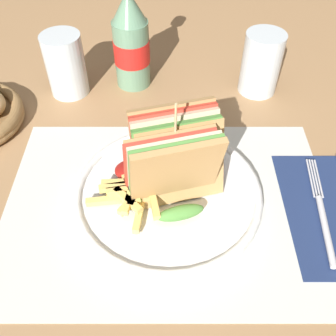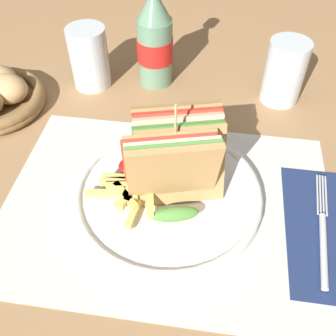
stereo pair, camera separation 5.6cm
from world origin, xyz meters
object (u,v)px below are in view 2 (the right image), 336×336
at_px(plate_main, 166,192).
at_px(club_sandwich, 175,163).
at_px(fork, 323,237).
at_px(glass_near, 284,75).
at_px(coke_bottle_near, 155,40).
at_px(glass_far, 90,61).

xyz_separation_m(plate_main, club_sandwich, (0.01, -0.00, 0.06)).
bearing_deg(plate_main, club_sandwich, -5.11).
bearing_deg(fork, club_sandwich, 173.19).
bearing_deg(glass_near, club_sandwich, -121.08).
bearing_deg(plate_main, fork, -11.68).
xyz_separation_m(coke_bottle_near, glass_near, (0.24, -0.02, -0.04)).
xyz_separation_m(glass_near, glass_far, (-0.35, -0.00, 0.00)).
bearing_deg(coke_bottle_near, glass_far, -166.85).
distance_m(fork, glass_far, 0.50).
relative_size(club_sandwich, coke_bottle_near, 0.78).
relative_size(coke_bottle_near, glass_near, 1.76).
bearing_deg(plate_main, glass_far, 125.06).
relative_size(plate_main, glass_far, 2.36).
height_order(club_sandwich, fork, club_sandwich).
xyz_separation_m(club_sandwich, glass_far, (-0.19, 0.26, -0.02)).
bearing_deg(club_sandwich, glass_far, 126.77).
distance_m(plate_main, coke_bottle_near, 0.30).
bearing_deg(fork, plate_main, 173.59).
distance_m(fork, coke_bottle_near, 0.44).
height_order(glass_near, glass_far, same).
xyz_separation_m(plate_main, glass_far, (-0.18, 0.26, 0.04)).
distance_m(club_sandwich, fork, 0.22).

